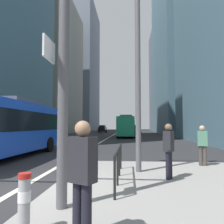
% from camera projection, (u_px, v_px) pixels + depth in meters
% --- Properties ---
extents(ground_plane, '(160.00, 160.00, 0.00)m').
position_uv_depth(ground_plane, '(104.00, 141.00, 26.21)').
color(ground_plane, '#28282B').
extents(lane_centre_line, '(0.20, 80.00, 0.01)m').
position_uv_depth(lane_centre_line, '(111.00, 136.00, 36.16)').
color(lane_centre_line, beige).
rests_on(lane_centre_line, ground).
extents(office_tower_left_mid, '(10.47, 22.92, 32.89)m').
position_uv_depth(office_tower_left_mid, '(52.00, 67.00, 54.05)').
color(office_tower_left_mid, gray).
rests_on(office_tower_left_mid, ground).
extents(office_tower_left_far, '(12.52, 23.54, 47.55)m').
position_uv_depth(office_tower_left_far, '(79.00, 69.00, 83.28)').
color(office_tower_left_far, slate).
rests_on(office_tower_left_far, ground).
extents(office_tower_right_mid, '(13.90, 25.34, 39.69)m').
position_uv_depth(office_tower_right_mid, '(187.00, 50.00, 51.36)').
color(office_tower_right_mid, slate).
rests_on(office_tower_right_mid, ground).
extents(office_tower_right_far, '(11.98, 16.18, 35.27)m').
position_uv_depth(office_tower_right_far, '(168.00, 81.00, 76.94)').
color(office_tower_right_far, slate).
rests_on(office_tower_right_far, ground).
extents(city_bus_blue_oncoming, '(2.80, 10.86, 3.40)m').
position_uv_depth(city_bus_blue_oncoming, '(4.00, 125.00, 11.80)').
color(city_bus_blue_oncoming, blue).
rests_on(city_bus_blue_oncoming, ground).
extents(city_bus_red_receding, '(2.90, 11.49, 3.40)m').
position_uv_depth(city_bus_red_receding, '(127.00, 125.00, 34.92)').
color(city_bus_red_receding, '#198456').
rests_on(city_bus_red_receding, ground).
extents(car_oncoming_mid, '(2.12, 4.21, 1.94)m').
position_uv_depth(car_oncoming_mid, '(103.00, 129.00, 57.14)').
color(car_oncoming_mid, black).
rests_on(car_oncoming_mid, ground).
extents(car_receding_near, '(2.15, 4.50, 1.94)m').
position_uv_depth(car_receding_near, '(136.00, 130.00, 45.17)').
color(car_receding_near, maroon).
rests_on(car_receding_near, ground).
extents(street_lamp_post, '(5.50, 0.32, 8.00)m').
position_uv_depth(street_lamp_post, '(138.00, 33.00, 8.11)').
color(street_lamp_post, '#56565B').
rests_on(street_lamp_post, median_island).
extents(bollard_left, '(0.20, 0.20, 0.92)m').
position_uv_depth(bollard_left, '(24.00, 200.00, 3.31)').
color(bollard_left, '#99999E').
rests_on(bollard_left, median_island).
extents(pedestrian_railing, '(0.06, 3.55, 0.98)m').
position_uv_depth(pedestrian_railing, '(119.00, 157.00, 6.61)').
color(pedestrian_railing, black).
rests_on(pedestrian_railing, median_island).
extents(pedestrian_waiting, '(0.42, 0.32, 1.66)m').
position_uv_depth(pedestrian_waiting, '(202.00, 143.00, 9.00)').
color(pedestrian_waiting, '#423D38').
rests_on(pedestrian_waiting, median_island).
extents(pedestrian_walking, '(0.39, 0.45, 1.72)m').
position_uv_depth(pedestrian_walking, '(169.00, 148.00, 6.79)').
color(pedestrian_walking, black).
rests_on(pedestrian_walking, median_island).
extents(pedestrian_far, '(0.45, 0.39, 1.73)m').
position_uv_depth(pedestrian_far, '(82.00, 174.00, 3.10)').
color(pedestrian_far, black).
rests_on(pedestrian_far, median_island).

